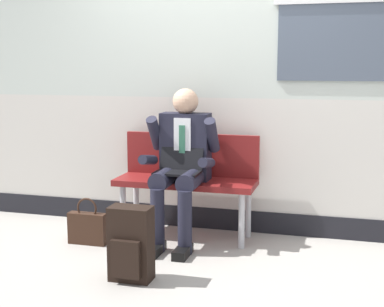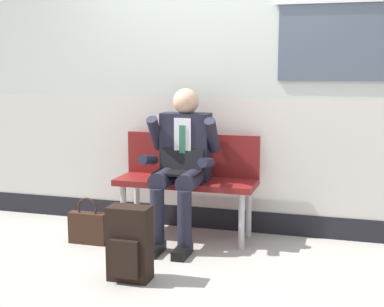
{
  "view_description": "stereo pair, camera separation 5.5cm",
  "coord_description": "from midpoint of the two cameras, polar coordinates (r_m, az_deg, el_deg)",
  "views": [
    {
      "loc": [
        1.03,
        -3.89,
        1.44
      ],
      "look_at": [
        -0.11,
        0.16,
        0.75
      ],
      "focal_mm": 51.1,
      "sensor_mm": 36.0,
      "label": 1
    },
    {
      "loc": [
        1.08,
        -3.87,
        1.44
      ],
      "look_at": [
        -0.11,
        0.16,
        0.75
      ],
      "focal_mm": 51.1,
      "sensor_mm": 36.0,
      "label": 2
    }
  ],
  "objects": [
    {
      "name": "station_wall",
      "position": [
        4.71,
        3.71,
        8.23
      ],
      "size": [
        5.54,
        0.17,
        2.72
      ],
      "color": "beige",
      "rests_on": "ground"
    },
    {
      "name": "backpack",
      "position": [
        3.72,
        -6.13,
        -9.43
      ],
      "size": [
        0.28,
        0.2,
        0.51
      ],
      "color": "black",
      "rests_on": "ground"
    },
    {
      "name": "ground_plane",
      "position": [
        4.27,
        1.2,
        -10.4
      ],
      "size": [
        18.0,
        18.0,
        0.0
      ],
      "primitive_type": "plane",
      "color": "#9E9991"
    },
    {
      "name": "bench_with_person",
      "position": [
        4.58,
        -0.04,
        -2.22
      ],
      "size": [
        1.16,
        0.42,
        0.86
      ],
      "color": "maroon",
      "rests_on": "ground"
    },
    {
      "name": "person_seated",
      "position": [
        4.38,
        -0.76,
        -0.84
      ],
      "size": [
        0.57,
        0.7,
        1.25
      ],
      "color": "#1E1E2D",
      "rests_on": "ground"
    },
    {
      "name": "handbag",
      "position": [
        4.53,
        -10.48,
        -7.54
      ],
      "size": [
        0.31,
        0.09,
        0.38
      ],
      "color": "#331E14",
      "rests_on": "ground"
    }
  ]
}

